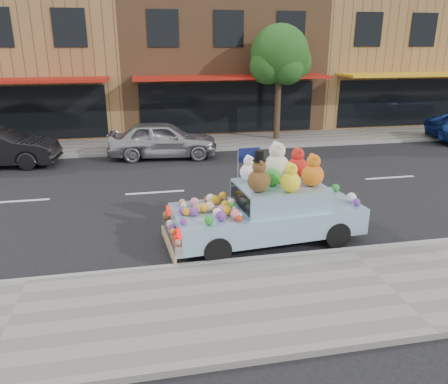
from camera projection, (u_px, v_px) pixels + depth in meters
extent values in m
plane|color=black|center=(279.00, 185.00, 14.25)|extent=(120.00, 120.00, 0.00)
cube|color=gray|center=(387.00, 287.00, 8.20)|extent=(60.00, 3.00, 0.12)
cube|color=gray|center=(235.00, 141.00, 20.25)|extent=(60.00, 3.00, 0.12)
cube|color=gray|center=(350.00, 251.00, 9.59)|extent=(60.00, 0.12, 0.13)
cube|color=gray|center=(243.00, 148.00, 18.86)|extent=(60.00, 0.12, 0.13)
cube|color=olive|center=(22.00, 61.00, 22.38)|extent=(10.00, 8.00, 7.00)
cube|color=black|center=(8.00, 114.00, 19.33)|extent=(8.50, 0.06, 2.40)
cube|color=black|center=(69.00, 28.00, 18.72)|extent=(1.40, 0.06, 1.60)
cube|color=brown|center=(214.00, 60.00, 24.24)|extent=(10.00, 8.00, 7.00)
cube|color=black|center=(228.00, 108.00, 21.19)|extent=(8.50, 0.06, 2.40)
cube|color=#AD1910|center=(233.00, 77.00, 19.89)|extent=(9.00, 1.80, 0.12)
cube|color=black|center=(163.00, 28.00, 19.46)|extent=(1.40, 0.06, 1.60)
cube|color=black|center=(229.00, 29.00, 20.02)|extent=(1.40, 0.06, 1.60)
cube|color=black|center=(291.00, 29.00, 20.58)|extent=(1.40, 0.06, 1.60)
cube|color=olive|center=(378.00, 58.00, 26.09)|extent=(10.00, 8.00, 7.00)
cube|color=black|center=(413.00, 102.00, 23.05)|extent=(8.50, 0.06, 2.40)
cube|color=gold|center=(428.00, 74.00, 21.74)|extent=(9.00, 1.80, 0.12)
cube|color=black|center=(369.00, 30.00, 21.32)|extent=(1.40, 0.06, 1.60)
cube|color=black|center=(424.00, 30.00, 21.88)|extent=(1.40, 0.06, 1.60)
cylinder|color=#38281C|center=(277.00, 107.00, 20.12)|extent=(0.28, 0.28, 3.20)
sphere|color=#1A4714|center=(280.00, 54.00, 19.37)|extent=(2.60, 2.60, 2.60)
sphere|color=#1A4714|center=(292.00, 63.00, 19.91)|extent=(1.80, 1.80, 1.80)
sphere|color=#1A4714|center=(267.00, 66.00, 19.24)|extent=(1.60, 1.60, 1.60)
sphere|color=#1A4714|center=(288.00, 69.00, 19.05)|extent=(1.40, 1.40, 1.40)
sphere|color=#1A4714|center=(269.00, 60.00, 19.97)|extent=(1.60, 1.60, 1.60)
imported|color=#A2A1A6|center=(163.00, 139.00, 17.42)|extent=(4.45, 2.14, 1.46)
cylinder|color=black|center=(337.00, 235.00, 9.84)|extent=(0.61, 0.25, 0.60)
cylinder|color=black|center=(306.00, 210.00, 11.26)|extent=(0.61, 0.25, 0.60)
cylinder|color=black|center=(217.00, 250.00, 9.10)|extent=(0.61, 0.25, 0.60)
cylinder|color=black|center=(200.00, 222.00, 10.52)|extent=(0.61, 0.25, 0.60)
cube|color=#94BEDD|center=(267.00, 218.00, 10.10)|extent=(4.43, 2.05, 0.60)
cube|color=#94BEDD|center=(280.00, 195.00, 10.00)|extent=(2.02, 1.65, 0.50)
cube|color=silver|center=(172.00, 235.00, 9.56)|extent=(0.31, 1.79, 0.26)
cube|color=red|center=(179.00, 234.00, 8.86)|extent=(0.08, 0.28, 0.16)
cube|color=red|center=(168.00, 211.00, 10.09)|extent=(0.08, 0.28, 0.16)
cube|color=black|center=(240.00, 199.00, 9.75)|extent=(0.15, 1.30, 0.40)
sphere|color=#533417|center=(259.00, 181.00, 9.35)|extent=(0.49, 0.49, 0.49)
sphere|color=#533417|center=(259.00, 166.00, 9.24)|extent=(0.31, 0.31, 0.31)
sphere|color=#533417|center=(261.00, 163.00, 9.11)|extent=(0.12, 0.12, 0.12)
sphere|color=#533417|center=(258.00, 161.00, 9.31)|extent=(0.12, 0.12, 0.12)
cylinder|color=black|center=(259.00, 161.00, 9.20)|extent=(0.29, 0.29, 0.02)
cylinder|color=black|center=(260.00, 155.00, 9.17)|extent=(0.18, 0.18, 0.22)
sphere|color=beige|center=(277.00, 167.00, 10.15)|extent=(0.61, 0.61, 0.61)
sphere|color=beige|center=(277.00, 151.00, 10.02)|extent=(0.38, 0.38, 0.38)
sphere|color=beige|center=(279.00, 147.00, 9.86)|extent=(0.14, 0.14, 0.14)
sphere|color=beige|center=(276.00, 144.00, 10.10)|extent=(0.14, 0.14, 0.14)
sphere|color=#CA6013|center=(313.00, 175.00, 9.73)|extent=(0.50, 0.50, 0.50)
sphere|color=#CA6013|center=(314.00, 161.00, 9.63)|extent=(0.31, 0.31, 0.31)
sphere|color=#CA6013|center=(316.00, 158.00, 9.50)|extent=(0.12, 0.12, 0.12)
sphere|color=#CA6013|center=(312.00, 156.00, 9.70)|extent=(0.12, 0.12, 0.12)
sphere|color=#B21913|center=(297.00, 167.00, 10.36)|extent=(0.49, 0.49, 0.49)
sphere|color=#B21913|center=(298.00, 154.00, 10.26)|extent=(0.30, 0.30, 0.30)
sphere|color=#B21913|center=(300.00, 151.00, 10.12)|extent=(0.12, 0.12, 0.12)
sphere|color=#B21913|center=(297.00, 149.00, 10.32)|extent=(0.12, 0.12, 0.12)
sphere|color=white|center=(249.00, 172.00, 10.10)|extent=(0.41, 0.41, 0.41)
sphere|color=white|center=(249.00, 161.00, 10.01)|extent=(0.26, 0.26, 0.26)
sphere|color=white|center=(250.00, 159.00, 9.90)|extent=(0.10, 0.10, 0.10)
sphere|color=white|center=(248.00, 157.00, 10.07)|extent=(0.10, 0.10, 0.10)
sphere|color=yellow|center=(291.00, 182.00, 9.35)|extent=(0.44, 0.44, 0.44)
sphere|color=yellow|center=(291.00, 169.00, 9.25)|extent=(0.27, 0.27, 0.27)
sphere|color=yellow|center=(293.00, 167.00, 9.14)|extent=(0.10, 0.10, 0.10)
sphere|color=yellow|center=(290.00, 164.00, 9.31)|extent=(0.10, 0.10, 0.10)
sphere|color=#238023|center=(272.00, 177.00, 9.81)|extent=(0.40, 0.40, 0.40)
sphere|color=#CF677C|center=(292.00, 176.00, 9.99)|extent=(0.32, 0.32, 0.32)
sphere|color=#8A654C|center=(197.00, 208.00, 9.60)|extent=(0.20, 0.20, 0.20)
sphere|color=silver|center=(234.00, 208.00, 9.66)|extent=(0.16, 0.16, 0.16)
sphere|color=#238023|center=(232.00, 207.00, 9.68)|extent=(0.20, 0.20, 0.20)
sphere|color=#8A654C|center=(219.00, 199.00, 10.26)|extent=(0.14, 0.14, 0.14)
sphere|color=#8A654C|center=(221.00, 210.00, 9.48)|extent=(0.21, 0.21, 0.21)
sphere|color=orange|center=(227.00, 210.00, 9.45)|extent=(0.21, 0.21, 0.21)
sphere|color=orange|center=(203.00, 208.00, 9.61)|extent=(0.21, 0.21, 0.21)
sphere|color=#652A81|center=(183.00, 211.00, 9.49)|extent=(0.18, 0.18, 0.18)
sphere|color=#652A81|center=(193.00, 212.00, 9.41)|extent=(0.20, 0.20, 0.20)
sphere|color=beige|center=(184.00, 205.00, 9.87)|extent=(0.14, 0.14, 0.14)
sphere|color=#8A654C|center=(182.00, 202.00, 10.01)|extent=(0.16, 0.16, 0.16)
sphere|color=#652A81|center=(214.00, 208.00, 9.67)|extent=(0.15, 0.15, 0.15)
sphere|color=#AD2C12|center=(239.00, 219.00, 9.10)|extent=(0.15, 0.15, 0.15)
sphere|color=#C67F12|center=(213.00, 208.00, 9.66)|extent=(0.14, 0.14, 0.14)
sphere|color=#652A81|center=(221.00, 216.00, 9.15)|extent=(0.22, 0.22, 0.22)
sphere|color=silver|center=(217.00, 212.00, 9.37)|extent=(0.19, 0.19, 0.19)
sphere|color=#C67F12|center=(223.00, 196.00, 10.33)|extent=(0.21, 0.21, 0.21)
sphere|color=#CF677C|center=(235.00, 214.00, 9.23)|extent=(0.21, 0.21, 0.21)
sphere|color=silver|center=(239.00, 215.00, 9.28)|extent=(0.16, 0.16, 0.16)
sphere|color=#8A654C|center=(225.00, 198.00, 10.31)|extent=(0.15, 0.15, 0.15)
sphere|color=#C67F12|center=(186.00, 212.00, 9.43)|extent=(0.18, 0.18, 0.18)
sphere|color=beige|center=(226.00, 210.00, 9.51)|extent=(0.18, 0.18, 0.18)
sphere|color=#238023|center=(209.00, 220.00, 8.95)|extent=(0.20, 0.20, 0.20)
sphere|color=#652A81|center=(183.00, 221.00, 8.96)|extent=(0.15, 0.15, 0.15)
sphere|color=#CF677C|center=(236.00, 214.00, 9.28)|extent=(0.21, 0.21, 0.21)
sphere|color=orange|center=(225.00, 205.00, 9.79)|extent=(0.20, 0.20, 0.20)
sphere|color=#C67F12|center=(215.00, 200.00, 10.08)|extent=(0.22, 0.22, 0.22)
sphere|color=#CF677C|center=(195.00, 202.00, 9.94)|extent=(0.21, 0.21, 0.21)
sphere|color=silver|center=(211.00, 198.00, 10.19)|extent=(0.21, 0.21, 0.21)
sphere|color=#AD2C12|center=(207.00, 199.00, 10.24)|extent=(0.13, 0.13, 0.13)
sphere|color=beige|center=(232.00, 203.00, 9.93)|extent=(0.20, 0.20, 0.20)
sphere|color=#D8A88C|center=(209.00, 206.00, 9.65)|extent=(0.22, 0.22, 0.22)
sphere|color=#AD2C12|center=(174.00, 234.00, 9.17)|extent=(0.14, 0.14, 0.14)
sphere|color=beige|center=(170.00, 224.00, 9.63)|extent=(0.16, 0.16, 0.16)
sphere|color=#AD2C12|center=(176.00, 238.00, 8.97)|extent=(0.13, 0.13, 0.13)
sphere|color=#652A81|center=(172.00, 228.00, 9.41)|extent=(0.17, 0.17, 0.17)
sphere|color=#8A654C|center=(170.00, 223.00, 9.70)|extent=(0.15, 0.15, 0.15)
sphere|color=orange|center=(173.00, 231.00, 9.27)|extent=(0.14, 0.14, 0.14)
sphere|color=brown|center=(166.00, 214.00, 10.15)|extent=(0.17, 0.17, 0.17)
sphere|color=#8A654C|center=(178.00, 242.00, 8.78)|extent=(0.13, 0.13, 0.13)
sphere|color=brown|center=(167.00, 216.00, 10.07)|extent=(0.16, 0.16, 0.16)
sphere|color=#AD2C12|center=(312.00, 187.00, 10.96)|extent=(0.22, 0.22, 0.22)
sphere|color=silver|center=(351.00, 198.00, 10.21)|extent=(0.23, 0.23, 0.23)
sphere|color=#238023|center=(336.00, 188.00, 10.95)|extent=(0.20, 0.20, 0.20)
sphere|color=#652A81|center=(357.00, 202.00, 10.01)|extent=(0.17, 0.17, 0.17)
sphere|color=brown|center=(329.00, 192.00, 10.66)|extent=(0.19, 0.19, 0.19)
cylinder|color=#997A54|center=(175.00, 263.00, 8.85)|extent=(0.06, 0.06, 0.17)
sphere|color=#997A54|center=(175.00, 259.00, 8.82)|extent=(0.07, 0.07, 0.07)
cylinder|color=#997A54|center=(174.00, 261.00, 8.95)|extent=(0.06, 0.06, 0.17)
sphere|color=#997A54|center=(174.00, 256.00, 8.92)|extent=(0.07, 0.07, 0.07)
cylinder|color=#997A54|center=(173.00, 258.00, 9.05)|extent=(0.06, 0.06, 0.17)
sphere|color=#997A54|center=(173.00, 254.00, 9.02)|extent=(0.07, 0.07, 0.07)
cylinder|color=#997A54|center=(173.00, 256.00, 9.16)|extent=(0.06, 0.06, 0.17)
sphere|color=#997A54|center=(172.00, 252.00, 9.12)|extent=(0.07, 0.07, 0.07)
cylinder|color=#997A54|center=(172.00, 253.00, 9.26)|extent=(0.06, 0.06, 0.17)
sphere|color=#997A54|center=(171.00, 249.00, 9.23)|extent=(0.07, 0.07, 0.07)
cylinder|color=#997A54|center=(171.00, 251.00, 9.36)|extent=(0.06, 0.06, 0.17)
sphere|color=#997A54|center=(171.00, 247.00, 9.33)|extent=(0.07, 0.07, 0.07)
cylinder|color=#997A54|center=(170.00, 249.00, 9.46)|extent=(0.06, 0.06, 0.17)
sphere|color=#997A54|center=(170.00, 245.00, 9.43)|extent=(0.07, 0.07, 0.07)
cylinder|color=#997A54|center=(169.00, 247.00, 9.57)|extent=(0.06, 0.06, 0.17)
sphere|color=#997A54|center=(169.00, 243.00, 9.54)|extent=(0.07, 0.07, 0.07)
cylinder|color=#997A54|center=(168.00, 244.00, 9.67)|extent=(0.06, 0.06, 0.17)
sphere|color=#997A54|center=(168.00, 240.00, 9.64)|extent=(0.07, 0.07, 0.07)
cylinder|color=#997A54|center=(167.00, 242.00, 9.77)|extent=(0.06, 0.06, 0.17)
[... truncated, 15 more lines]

